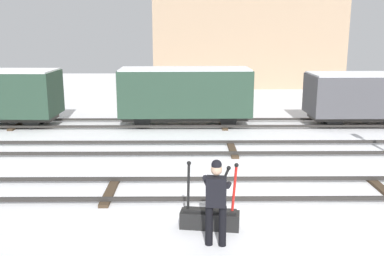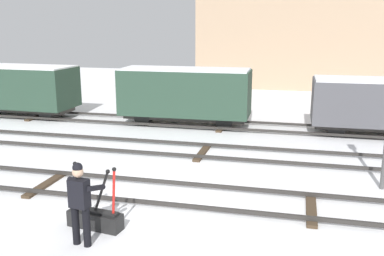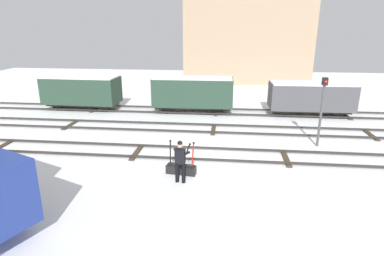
# 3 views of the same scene
# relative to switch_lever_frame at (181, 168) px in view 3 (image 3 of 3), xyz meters

# --- Properties ---
(ground_plane) EXTENTS (60.00, 60.00, 0.00)m
(ground_plane) POSITION_rel_switch_lever_frame_xyz_m (1.06, 2.02, -0.25)
(ground_plane) COLOR white
(track_main_line) EXTENTS (44.00, 1.94, 0.18)m
(track_main_line) POSITION_rel_switch_lever_frame_xyz_m (1.06, 2.02, -0.14)
(track_main_line) COLOR #2D2B28
(track_main_line) RESTS_ON ground_plane
(track_siding_near) EXTENTS (44.00, 1.94, 0.18)m
(track_siding_near) POSITION_rel_switch_lever_frame_xyz_m (1.06, 5.98, -0.14)
(track_siding_near) COLOR #2D2B28
(track_siding_near) RESTS_ON ground_plane
(track_siding_far) EXTENTS (44.00, 1.94, 0.18)m
(track_siding_far) POSITION_rel_switch_lever_frame_xyz_m (1.06, 9.97, -0.14)
(track_siding_far) COLOR #2D2B28
(track_siding_far) RESTS_ON ground_plane
(switch_lever_frame) EXTENTS (1.28, 0.54, 1.45)m
(switch_lever_frame) POSITION_rel_switch_lever_frame_xyz_m (0.00, 0.00, 0.00)
(switch_lever_frame) COLOR black
(switch_lever_frame) RESTS_ON ground_plane
(rail_worker) EXTENTS (0.61, 0.67, 1.73)m
(rail_worker) POSITION_rel_switch_lever_frame_xyz_m (0.08, -0.74, 0.73)
(rail_worker) COLOR black
(rail_worker) RESTS_ON ground_plane
(signal_post) EXTENTS (0.24, 0.32, 3.50)m
(signal_post) POSITION_rel_switch_lever_frame_xyz_m (6.45, 3.94, 1.92)
(signal_post) COLOR #4C4C4C
(signal_post) RESTS_ON ground_plane
(apartment_building) EXTENTS (13.25, 5.42, 11.69)m
(apartment_building) POSITION_rel_switch_lever_frame_xyz_m (3.71, 23.91, 5.60)
(apartment_building) COLOR tan
(apartment_building) RESTS_ON ground_plane
(freight_car_near_switch) EXTENTS (5.46, 2.23, 2.24)m
(freight_car_near_switch) POSITION_rel_switch_lever_frame_xyz_m (7.41, 9.97, 1.05)
(freight_car_near_switch) COLOR #2D2B28
(freight_car_near_switch) RESTS_ON ground_plane
(freight_car_far_end) EXTENTS (5.39, 2.31, 2.40)m
(freight_car_far_end) POSITION_rel_switch_lever_frame_xyz_m (-8.67, 9.97, 1.13)
(freight_car_far_end) COLOR #2D2B28
(freight_car_far_end) RESTS_ON ground_plane
(freight_car_mid_siding) EXTENTS (5.55, 2.07, 2.47)m
(freight_car_mid_siding) POSITION_rel_switch_lever_frame_xyz_m (-0.58, 9.97, 1.17)
(freight_car_mid_siding) COLOR #2D2B28
(freight_car_mid_siding) RESTS_ON ground_plane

